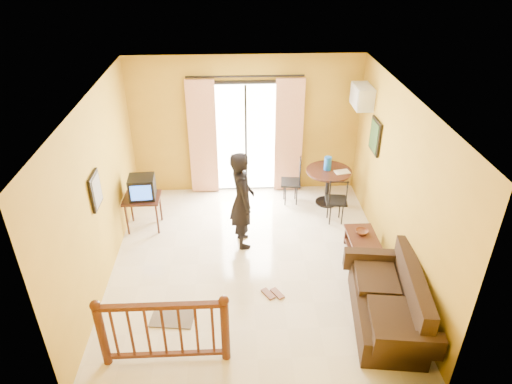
{
  "coord_description": "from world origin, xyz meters",
  "views": [
    {
      "loc": [
        -0.22,
        -5.92,
        4.77
      ],
      "look_at": [
        0.09,
        0.2,
        1.23
      ],
      "focal_mm": 32.0,
      "sensor_mm": 36.0,
      "label": 1
    }
  ],
  "objects_px": {
    "television": "(142,187)",
    "coffee_table": "(363,244)",
    "dining_table": "(328,177)",
    "standing_person": "(242,200)",
    "sofa": "(391,304)"
  },
  "relations": [
    {
      "from": "television",
      "to": "sofa",
      "type": "distance_m",
      "value": 4.53
    },
    {
      "from": "coffee_table",
      "to": "sofa",
      "type": "height_order",
      "value": "sofa"
    },
    {
      "from": "sofa",
      "to": "coffee_table",
      "type": "bearing_deg",
      "value": 97.78
    },
    {
      "from": "television",
      "to": "dining_table",
      "type": "bearing_deg",
      "value": 7.73
    },
    {
      "from": "television",
      "to": "dining_table",
      "type": "height_order",
      "value": "television"
    },
    {
      "from": "coffee_table",
      "to": "sofa",
      "type": "relative_size",
      "value": 0.44
    },
    {
      "from": "television",
      "to": "standing_person",
      "type": "bearing_deg",
      "value": -21.56
    },
    {
      "from": "dining_table",
      "to": "standing_person",
      "type": "height_order",
      "value": "standing_person"
    },
    {
      "from": "sofa",
      "to": "standing_person",
      "type": "bearing_deg",
      "value": 142.95
    },
    {
      "from": "television",
      "to": "dining_table",
      "type": "distance_m",
      "value": 3.53
    },
    {
      "from": "standing_person",
      "to": "coffee_table",
      "type": "bearing_deg",
      "value": -113.72
    },
    {
      "from": "television",
      "to": "coffee_table",
      "type": "distance_m",
      "value": 3.91
    },
    {
      "from": "dining_table",
      "to": "coffee_table",
      "type": "height_order",
      "value": "dining_table"
    },
    {
      "from": "sofa",
      "to": "standing_person",
      "type": "xyz_separation_m",
      "value": [
        -1.98,
        1.95,
        0.54
      ]
    },
    {
      "from": "dining_table",
      "to": "standing_person",
      "type": "distance_m",
      "value": 2.14
    }
  ]
}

